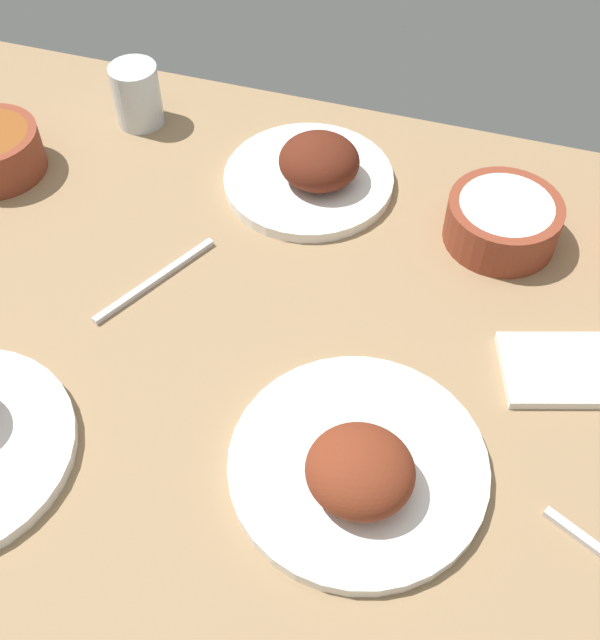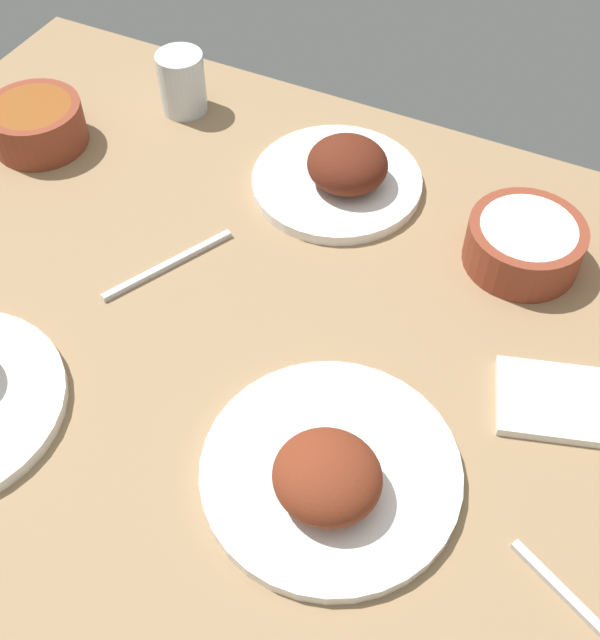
{
  "view_description": "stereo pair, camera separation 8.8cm",
  "coord_description": "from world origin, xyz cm",
  "px_view_note": "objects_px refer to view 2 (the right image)",
  "views": [
    {
      "loc": [
        -17.6,
        56.19,
        78.01
      ],
      "look_at": [
        0.0,
        0.0,
        6.0
      ],
      "focal_mm": 44.28,
      "sensor_mm": 36.0,
      "label": 1
    },
    {
      "loc": [
        -25.81,
        52.92,
        78.01
      ],
      "look_at": [
        0.0,
        0.0,
        6.0
      ],
      "focal_mm": 44.28,
      "sensor_mm": 36.0,
      "label": 2
    }
  ],
  "objects_px": {
    "bowl_cream": "(524,243)",
    "fork_loose": "(169,265)",
    "water_tumbler": "(182,83)",
    "spoon_loose": "(579,608)",
    "folded_napkin": "(573,404)",
    "bowl_soup": "(37,123)",
    "plate_near_viewer": "(329,473)",
    "plate_center_main": "(342,174)"
  },
  "relations": [
    {
      "from": "bowl_cream",
      "to": "fork_loose",
      "type": "relative_size",
      "value": 0.78
    },
    {
      "from": "water_tumbler",
      "to": "spoon_loose",
      "type": "bearing_deg",
      "value": 145.46
    },
    {
      "from": "folded_napkin",
      "to": "spoon_loose",
      "type": "relative_size",
      "value": 1.04
    },
    {
      "from": "bowl_soup",
      "to": "folded_napkin",
      "type": "height_order",
      "value": "bowl_soup"
    },
    {
      "from": "plate_near_viewer",
      "to": "plate_center_main",
      "type": "bearing_deg",
      "value": -67.44
    },
    {
      "from": "water_tumbler",
      "to": "fork_loose",
      "type": "height_order",
      "value": "water_tumbler"
    },
    {
      "from": "folded_napkin",
      "to": "plate_near_viewer",
      "type": "bearing_deg",
      "value": 45.13
    },
    {
      "from": "plate_near_viewer",
      "to": "bowl_cream",
      "type": "relative_size",
      "value": 1.85
    },
    {
      "from": "plate_near_viewer",
      "to": "fork_loose",
      "type": "relative_size",
      "value": 1.44
    },
    {
      "from": "fork_loose",
      "to": "folded_napkin",
      "type": "bearing_deg",
      "value": -61.69
    },
    {
      "from": "water_tumbler",
      "to": "bowl_cream",
      "type": "bearing_deg",
      "value": 170.72
    },
    {
      "from": "plate_center_main",
      "to": "folded_napkin",
      "type": "relative_size",
      "value": 1.41
    },
    {
      "from": "fork_loose",
      "to": "plate_center_main",
      "type": "bearing_deg",
      "value": -3.56
    },
    {
      "from": "plate_near_viewer",
      "to": "fork_loose",
      "type": "bearing_deg",
      "value": -31.21
    },
    {
      "from": "plate_near_viewer",
      "to": "water_tumbler",
      "type": "xyz_separation_m",
      "value": [
        0.47,
        -0.49,
        0.02
      ]
    },
    {
      "from": "plate_near_viewer",
      "to": "fork_loose",
      "type": "height_order",
      "value": "plate_near_viewer"
    },
    {
      "from": "bowl_cream",
      "to": "folded_napkin",
      "type": "distance_m",
      "value": 0.23
    },
    {
      "from": "plate_near_viewer",
      "to": "spoon_loose",
      "type": "distance_m",
      "value": 0.26
    },
    {
      "from": "folded_napkin",
      "to": "spoon_loose",
      "type": "xyz_separation_m",
      "value": [
        -0.06,
        0.22,
        -0.0
      ]
    },
    {
      "from": "plate_near_viewer",
      "to": "bowl_soup",
      "type": "relative_size",
      "value": 1.98
    },
    {
      "from": "plate_center_main",
      "to": "bowl_soup",
      "type": "distance_m",
      "value": 0.45
    },
    {
      "from": "plate_center_main",
      "to": "fork_loose",
      "type": "xyz_separation_m",
      "value": [
        0.14,
        0.24,
        -0.02
      ]
    },
    {
      "from": "bowl_cream",
      "to": "folded_napkin",
      "type": "bearing_deg",
      "value": 121.12
    },
    {
      "from": "folded_napkin",
      "to": "spoon_loose",
      "type": "height_order",
      "value": "folded_napkin"
    },
    {
      "from": "bowl_cream",
      "to": "plate_near_viewer",
      "type": "bearing_deg",
      "value": 77.51
    },
    {
      "from": "bowl_soup",
      "to": "spoon_loose",
      "type": "distance_m",
      "value": 0.94
    },
    {
      "from": "bowl_soup",
      "to": "fork_loose",
      "type": "bearing_deg",
      "value": 156.34
    },
    {
      "from": "plate_center_main",
      "to": "folded_napkin",
      "type": "xyz_separation_m",
      "value": [
        -0.38,
        0.22,
        -0.02
      ]
    },
    {
      "from": "plate_center_main",
      "to": "spoon_loose",
      "type": "xyz_separation_m",
      "value": [
        -0.44,
        0.44,
        -0.02
      ]
    },
    {
      "from": "spoon_loose",
      "to": "bowl_cream",
      "type": "bearing_deg",
      "value": 138.78
    },
    {
      "from": "bowl_cream",
      "to": "folded_napkin",
      "type": "relative_size",
      "value": 0.87
    },
    {
      "from": "plate_center_main",
      "to": "plate_near_viewer",
      "type": "xyz_separation_m",
      "value": [
        -0.18,
        0.42,
        -0.0
      ]
    },
    {
      "from": "folded_napkin",
      "to": "fork_loose",
      "type": "height_order",
      "value": "folded_napkin"
    },
    {
      "from": "folded_napkin",
      "to": "bowl_soup",
      "type": "bearing_deg",
      "value": -8.17
    },
    {
      "from": "water_tumbler",
      "to": "spoon_loose",
      "type": "distance_m",
      "value": 0.89
    },
    {
      "from": "plate_near_viewer",
      "to": "folded_napkin",
      "type": "relative_size",
      "value": 1.61
    },
    {
      "from": "fork_loose",
      "to": "spoon_loose",
      "type": "distance_m",
      "value": 0.61
    },
    {
      "from": "plate_near_viewer",
      "to": "bowl_soup",
      "type": "distance_m",
      "value": 0.7
    },
    {
      "from": "plate_near_viewer",
      "to": "bowl_cream",
      "type": "xyz_separation_m",
      "value": [
        -0.09,
        -0.4,
        0.01
      ]
    },
    {
      "from": "plate_center_main",
      "to": "water_tumbler",
      "type": "distance_m",
      "value": 0.3
    },
    {
      "from": "water_tumbler",
      "to": "spoon_loose",
      "type": "height_order",
      "value": "water_tumbler"
    },
    {
      "from": "plate_near_viewer",
      "to": "spoon_loose",
      "type": "xyz_separation_m",
      "value": [
        -0.26,
        0.02,
        -0.02
      ]
    }
  ]
}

